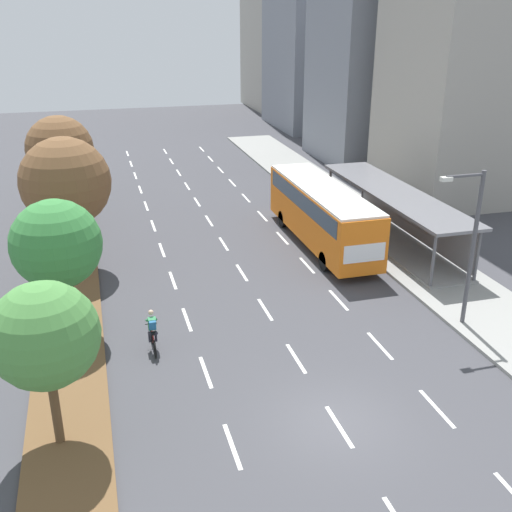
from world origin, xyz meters
name	(u,v)px	position (x,y,z in m)	size (l,w,h in m)	color
ground_plane	(336,422)	(0.00, 0.00, 0.00)	(140.00, 140.00, 0.00)	#424247
median_strip	(72,236)	(-8.30, 20.00, 0.06)	(2.60, 52.00, 0.12)	brown
sidewalk_right	(350,211)	(9.25, 20.00, 0.07)	(4.50, 52.00, 0.15)	gray
lane_divider_left	(157,237)	(-3.50, 18.66, 0.00)	(0.14, 48.32, 0.01)	white
lane_divider_center	(216,232)	(0.00, 18.66, 0.00)	(0.14, 48.32, 0.01)	white
lane_divider_right	(272,226)	(3.50, 18.66, 0.00)	(0.14, 48.32, 0.01)	white
bus_shelter	(397,210)	(9.53, 14.34, 1.86)	(2.90, 13.62, 2.86)	gray
bus	(322,210)	(5.25, 15.03, 2.07)	(2.54, 11.29, 3.37)	orange
cyclist	(153,333)	(-5.15, 6.01, 0.79)	(0.46, 1.82, 1.71)	black
median_tree_nearest	(45,336)	(-8.53, 1.29, 3.77)	(3.15, 3.15, 5.23)	brown
median_tree_second	(56,244)	(-8.39, 8.19, 3.95)	(3.50, 3.50, 5.59)	brown
median_tree_third	(65,182)	(-8.08, 15.10, 4.57)	(4.39, 4.39, 6.66)	brown
median_tree_fourth	(60,149)	(-8.48, 22.00, 4.77)	(3.89, 3.89, 6.61)	brown
median_tree_fifth	(66,142)	(-8.33, 28.90, 3.81)	(2.81, 2.81, 5.12)	brown
streetlight	(470,239)	(7.42, 4.61, 3.89)	(1.91, 0.24, 6.50)	#4C4C51
building_near_right	(471,41)	(18.18, 22.07, 10.42)	(9.17, 9.54, 20.83)	#A39E93
building_mid_right	(374,19)	(16.81, 34.00, 11.60)	(8.29, 9.86, 23.20)	gray
building_far_right	(317,15)	(18.28, 50.78, 11.80)	(9.03, 11.92, 23.59)	gray
building_tall_right	(277,6)	(17.90, 64.17, 12.77)	(6.05, 14.88, 25.54)	#A39E93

